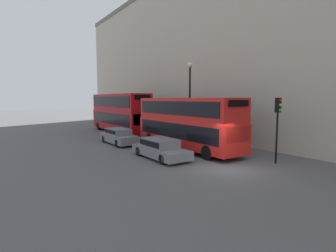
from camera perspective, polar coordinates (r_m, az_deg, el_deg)
ground_plane at (r=15.83m, az=12.61°, el=-8.91°), size 200.00×200.00×0.00m
building_facade at (r=21.68m, az=26.77°, el=19.79°), size 1.10×80.00×18.25m
bus_leading at (r=20.75m, az=4.01°, el=1.07°), size 2.59×10.56×4.08m
bus_second_in_queue at (r=31.74m, az=-10.49°, el=3.13°), size 2.59×11.42×4.58m
car_dark_sedan at (r=17.81m, az=-1.70°, el=-4.75°), size 1.89×4.75×1.34m
car_hatchback at (r=23.88m, az=-10.75°, el=-2.10°), size 1.77×4.73×1.36m
traffic_light at (r=17.36m, az=22.80°, el=1.91°), size 0.30×0.36×4.09m
street_lamp at (r=23.81m, az=4.77°, el=6.87°), size 0.44×0.44×7.25m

